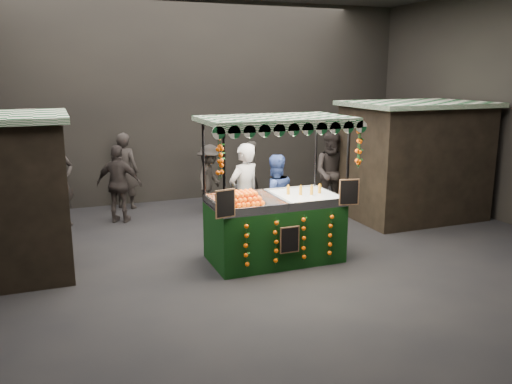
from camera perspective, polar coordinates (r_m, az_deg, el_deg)
name	(u,v)px	position (r m, az deg, el deg)	size (l,w,h in m)	color
ground	(256,261)	(9.33, -0.03, -7.48)	(12.00, 12.00, 0.00)	black
market_hall	(256,63)	(8.75, -0.03, 13.78)	(12.10, 10.10, 5.05)	black
neighbour_stall_right	(414,160)	(12.41, 16.68, 3.36)	(3.00, 2.20, 2.60)	black
juice_stall	(275,217)	(9.15, 2.11, -2.73)	(2.59, 1.52, 2.51)	black
vendor_grey	(244,194)	(9.99, -1.29, -0.26)	(0.84, 0.71, 1.95)	gray
vendor_blue	(275,198)	(10.23, 2.02, -0.65)	(0.84, 0.66, 1.70)	navy
shopper_0	(59,182)	(11.90, -20.56, 1.01)	(0.84, 0.76, 1.93)	black
shopper_1	(333,173)	(12.29, 8.32, 2.02)	(1.16, 1.08, 1.91)	#2E2725
shopper_2	(119,184)	(11.85, -14.57, 0.84)	(1.08, 0.82, 1.71)	#2E2725
shopper_3	(210,179)	(12.35, -5.03, 1.43)	(1.09, 1.19, 1.60)	#282420
shopper_4	(46,194)	(11.60, -21.71, -0.25)	(0.91, 0.90, 1.59)	#2B2723
shopper_5	(360,159)	(14.44, 11.16, 3.50)	(1.72, 1.55, 1.90)	#2E2825
shopper_6	(250,173)	(13.01, -0.64, 2.02)	(0.46, 0.63, 1.59)	#2C2823
shopper_7	(125,171)	(13.06, -13.97, 2.25)	(0.80, 0.75, 1.84)	#2D2724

